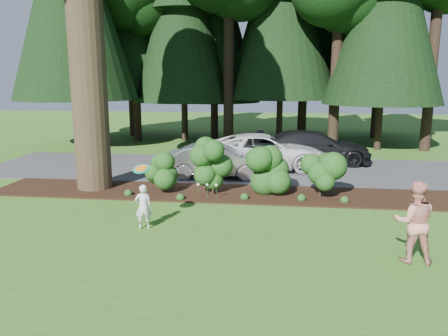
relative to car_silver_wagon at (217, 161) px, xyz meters
name	(u,v)px	position (x,y,z in m)	size (l,w,h in m)	color
ground	(204,224)	(0.45, -5.72, -0.70)	(80.00, 80.00, 0.00)	#37641C
mulch_bed	(220,193)	(0.45, -2.47, -0.68)	(16.00, 2.50, 0.05)	black
driveway	(233,169)	(0.45, 1.78, -0.69)	(22.00, 6.00, 0.03)	#38383A
shrub_row	(242,172)	(1.22, -2.58, 0.11)	(6.53, 1.60, 1.61)	#1A3811
lily_cluster	(207,186)	(0.15, -3.32, -0.21)	(0.69, 0.09, 0.57)	#1A3811
car_silver_wagon	(217,161)	(0.00, 0.00, 0.00)	(1.43, 4.09, 1.35)	#B6B6BB
car_white_suv	(264,152)	(1.83, 1.87, 0.09)	(2.55, 5.52, 1.53)	silver
car_dark_suv	(313,147)	(4.04, 3.40, 0.09)	(2.14, 5.28, 1.53)	black
child	(143,207)	(-1.08, -6.25, -0.10)	(0.44, 0.29, 1.21)	silver
adult	(414,222)	(5.38, -7.60, 0.20)	(0.88, 0.68, 1.81)	red
frisbee	(141,169)	(-1.14, -6.13, 0.90)	(0.45, 0.43, 0.19)	#198C73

